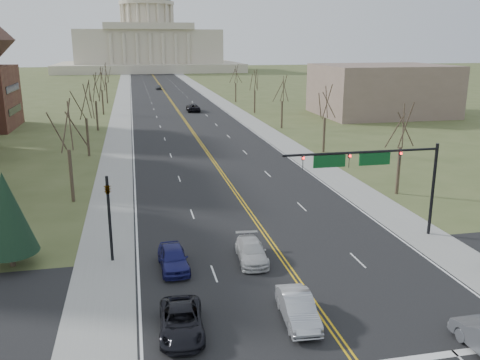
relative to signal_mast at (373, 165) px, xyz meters
name	(u,v)px	position (x,y,z in m)	size (l,w,h in m)	color
ground	(350,354)	(-7.45, -13.50, -5.76)	(600.00, 600.00, 0.00)	#455128
road	(171,101)	(-7.45, 96.50, -5.76)	(20.00, 380.00, 0.01)	black
cross_road	(308,295)	(-7.45, -7.50, -5.76)	(120.00, 14.00, 0.01)	black
sidewalk_left	(122,102)	(-19.45, 96.50, -5.75)	(4.00, 380.00, 0.03)	gray
sidewalk_right	(218,100)	(4.55, 96.50, -5.75)	(4.00, 380.00, 0.03)	gray
center_line	(171,101)	(-7.45, 96.50, -5.75)	(0.42, 380.00, 0.01)	gold
edge_line_left	(131,102)	(-17.25, 96.50, -5.75)	(0.15, 380.00, 0.01)	silver
edge_line_right	(209,100)	(2.35, 96.50, -5.75)	(0.15, 380.00, 0.01)	silver
stop_bar	(455,353)	(-2.45, -14.50, -5.75)	(9.50, 0.50, 0.01)	silver
capitol	(148,42)	(-7.45, 236.41, 8.44)	(90.00, 60.00, 50.00)	beige
signal_mast	(373,165)	(0.00, 0.00, 0.00)	(12.12, 0.44, 7.20)	black
signal_left	(109,209)	(-18.95, 0.00, -2.05)	(0.32, 0.36, 6.00)	black
tree_r_0	(402,128)	(8.05, 10.50, 0.79)	(3.74, 3.74, 8.50)	#392D22
tree_l_0	(67,128)	(-22.95, 14.50, 1.18)	(3.96, 3.96, 9.00)	#392D22
tree_r_1	(325,104)	(8.05, 30.50, 0.79)	(3.74, 3.74, 8.50)	#392D22
tree_l_1	(85,103)	(-22.95, 34.50, 1.18)	(3.96, 3.96, 9.00)	#392D22
tree_r_2	(282,90)	(8.05, 50.50, 0.79)	(3.74, 3.74, 8.50)	#392D22
tree_l_2	(95,89)	(-22.95, 54.50, 1.18)	(3.96, 3.96, 9.00)	#392D22
tree_r_3	(255,81)	(8.05, 70.50, 0.79)	(3.74, 3.74, 8.50)	#392D22
tree_l_3	(101,80)	(-22.95, 74.50, 1.18)	(3.96, 3.96, 9.00)	#392D22
tree_r_4	(236,75)	(8.05, 90.50, 0.79)	(3.74, 3.74, 8.50)	#392D22
tree_l_4	(106,74)	(-22.95, 94.50, 1.18)	(3.96, 3.96, 9.00)	#392D22
conifer_l	(6,213)	(-25.45, 0.50, -2.02)	(3.64, 3.64, 6.50)	#392D22
bldg_right_mass	(381,90)	(32.55, 62.50, -0.76)	(25.00, 20.00, 10.00)	#715C50
car_sb_inner_lead	(298,308)	(-8.97, -10.11, -5.00)	(1.59, 4.55, 1.50)	#A6A8AE
car_sb_outer_lead	(181,321)	(-15.17, -10.00, -5.08)	(2.23, 4.83, 1.34)	black
car_sb_inner_second	(251,251)	(-9.62, -1.99, -5.07)	(1.89, 4.65, 1.35)	beige
car_sb_outer_second	(173,258)	(-14.94, -2.20, -4.98)	(1.81, 4.49, 1.53)	navy
car_far_nb	(193,108)	(-4.34, 75.41, -4.94)	(2.68, 5.80, 1.61)	black
car_far_sb	(158,87)	(-8.83, 128.57, -5.04)	(1.67, 4.15, 1.41)	#52555B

